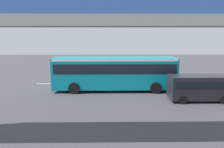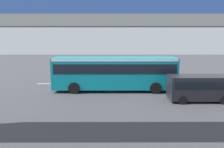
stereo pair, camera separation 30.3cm
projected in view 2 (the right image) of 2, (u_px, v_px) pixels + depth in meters
ground at (121, 90)px, 23.51m from camera, size 80.00×80.00×0.00m
city_bus at (115, 71)px, 23.03m from camera, size 11.54×2.85×3.15m
parked_van at (199, 87)px, 19.54m from camera, size 4.80×2.17×2.05m
traffic_sign at (165, 64)px, 27.88m from camera, size 0.08×0.60×2.80m
lane_dash_leftmost at (193, 83)px, 26.57m from camera, size 2.00×0.20×0.01m
lane_dash_left at (157, 83)px, 26.55m from camera, size 2.00×0.20×0.01m
lane_dash_centre at (120, 84)px, 26.54m from camera, size 2.00×0.20×0.01m
lane_dash_right at (83, 84)px, 26.53m from camera, size 2.00×0.20×0.01m
lane_dash_rightmost at (47, 84)px, 26.52m from camera, size 2.00×0.20×0.01m
pedestrian_overpass at (131, 33)px, 11.58m from camera, size 25.09×2.60×7.29m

